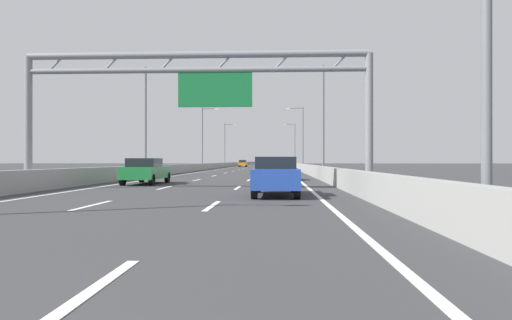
% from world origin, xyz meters
% --- Properties ---
extents(ground_plane, '(260.00, 260.00, 0.00)m').
position_xyz_m(ground_plane, '(0.00, 100.00, 0.00)').
color(ground_plane, '#38383A').
extents(lane_dash_left_1, '(0.16, 3.00, 0.01)m').
position_xyz_m(lane_dash_left_1, '(-1.80, 12.50, 0.01)').
color(lane_dash_left_1, white).
rests_on(lane_dash_left_1, ground_plane).
extents(lane_dash_left_2, '(0.16, 3.00, 0.01)m').
position_xyz_m(lane_dash_left_2, '(-1.80, 21.50, 0.01)').
color(lane_dash_left_2, white).
rests_on(lane_dash_left_2, ground_plane).
extents(lane_dash_left_3, '(0.16, 3.00, 0.01)m').
position_xyz_m(lane_dash_left_3, '(-1.80, 30.50, 0.01)').
color(lane_dash_left_3, white).
rests_on(lane_dash_left_3, ground_plane).
extents(lane_dash_left_4, '(0.16, 3.00, 0.01)m').
position_xyz_m(lane_dash_left_4, '(-1.80, 39.50, 0.01)').
color(lane_dash_left_4, white).
rests_on(lane_dash_left_4, ground_plane).
extents(lane_dash_left_5, '(0.16, 3.00, 0.01)m').
position_xyz_m(lane_dash_left_5, '(-1.80, 48.50, 0.01)').
color(lane_dash_left_5, white).
rests_on(lane_dash_left_5, ground_plane).
extents(lane_dash_left_6, '(0.16, 3.00, 0.01)m').
position_xyz_m(lane_dash_left_6, '(-1.80, 57.50, 0.01)').
color(lane_dash_left_6, white).
rests_on(lane_dash_left_6, ground_plane).
extents(lane_dash_left_7, '(0.16, 3.00, 0.01)m').
position_xyz_m(lane_dash_left_7, '(-1.80, 66.50, 0.01)').
color(lane_dash_left_7, white).
rests_on(lane_dash_left_7, ground_plane).
extents(lane_dash_left_8, '(0.16, 3.00, 0.01)m').
position_xyz_m(lane_dash_left_8, '(-1.80, 75.50, 0.01)').
color(lane_dash_left_8, white).
rests_on(lane_dash_left_8, ground_plane).
extents(lane_dash_left_9, '(0.16, 3.00, 0.01)m').
position_xyz_m(lane_dash_left_9, '(-1.80, 84.50, 0.01)').
color(lane_dash_left_9, white).
rests_on(lane_dash_left_9, ground_plane).
extents(lane_dash_left_10, '(0.16, 3.00, 0.01)m').
position_xyz_m(lane_dash_left_10, '(-1.80, 93.50, 0.01)').
color(lane_dash_left_10, white).
rests_on(lane_dash_left_10, ground_plane).
extents(lane_dash_left_11, '(0.16, 3.00, 0.01)m').
position_xyz_m(lane_dash_left_11, '(-1.80, 102.50, 0.01)').
color(lane_dash_left_11, white).
rests_on(lane_dash_left_11, ground_plane).
extents(lane_dash_left_12, '(0.16, 3.00, 0.01)m').
position_xyz_m(lane_dash_left_12, '(-1.80, 111.50, 0.01)').
color(lane_dash_left_12, white).
rests_on(lane_dash_left_12, ground_plane).
extents(lane_dash_left_13, '(0.16, 3.00, 0.01)m').
position_xyz_m(lane_dash_left_13, '(-1.80, 120.50, 0.01)').
color(lane_dash_left_13, white).
rests_on(lane_dash_left_13, ground_plane).
extents(lane_dash_left_14, '(0.16, 3.00, 0.01)m').
position_xyz_m(lane_dash_left_14, '(-1.80, 129.50, 0.01)').
color(lane_dash_left_14, white).
rests_on(lane_dash_left_14, ground_plane).
extents(lane_dash_left_15, '(0.16, 3.00, 0.01)m').
position_xyz_m(lane_dash_left_15, '(-1.80, 138.50, 0.01)').
color(lane_dash_left_15, white).
rests_on(lane_dash_left_15, ground_plane).
extents(lane_dash_left_16, '(0.16, 3.00, 0.01)m').
position_xyz_m(lane_dash_left_16, '(-1.80, 147.50, 0.01)').
color(lane_dash_left_16, white).
rests_on(lane_dash_left_16, ground_plane).
extents(lane_dash_left_17, '(0.16, 3.00, 0.01)m').
position_xyz_m(lane_dash_left_17, '(-1.80, 156.50, 0.01)').
color(lane_dash_left_17, white).
rests_on(lane_dash_left_17, ground_plane).
extents(lane_dash_right_0, '(0.16, 3.00, 0.01)m').
position_xyz_m(lane_dash_right_0, '(1.80, 3.50, 0.01)').
color(lane_dash_right_0, white).
rests_on(lane_dash_right_0, ground_plane).
extents(lane_dash_right_1, '(0.16, 3.00, 0.01)m').
position_xyz_m(lane_dash_right_1, '(1.80, 12.50, 0.01)').
color(lane_dash_right_1, white).
rests_on(lane_dash_right_1, ground_plane).
extents(lane_dash_right_2, '(0.16, 3.00, 0.01)m').
position_xyz_m(lane_dash_right_2, '(1.80, 21.50, 0.01)').
color(lane_dash_right_2, white).
rests_on(lane_dash_right_2, ground_plane).
extents(lane_dash_right_3, '(0.16, 3.00, 0.01)m').
position_xyz_m(lane_dash_right_3, '(1.80, 30.50, 0.01)').
color(lane_dash_right_3, white).
rests_on(lane_dash_right_3, ground_plane).
extents(lane_dash_right_4, '(0.16, 3.00, 0.01)m').
position_xyz_m(lane_dash_right_4, '(1.80, 39.50, 0.01)').
color(lane_dash_right_4, white).
rests_on(lane_dash_right_4, ground_plane).
extents(lane_dash_right_5, '(0.16, 3.00, 0.01)m').
position_xyz_m(lane_dash_right_5, '(1.80, 48.50, 0.01)').
color(lane_dash_right_5, white).
rests_on(lane_dash_right_5, ground_plane).
extents(lane_dash_right_6, '(0.16, 3.00, 0.01)m').
position_xyz_m(lane_dash_right_6, '(1.80, 57.50, 0.01)').
color(lane_dash_right_6, white).
rests_on(lane_dash_right_6, ground_plane).
extents(lane_dash_right_7, '(0.16, 3.00, 0.01)m').
position_xyz_m(lane_dash_right_7, '(1.80, 66.50, 0.01)').
color(lane_dash_right_7, white).
rests_on(lane_dash_right_7, ground_plane).
extents(lane_dash_right_8, '(0.16, 3.00, 0.01)m').
position_xyz_m(lane_dash_right_8, '(1.80, 75.50, 0.01)').
color(lane_dash_right_8, white).
rests_on(lane_dash_right_8, ground_plane).
extents(lane_dash_right_9, '(0.16, 3.00, 0.01)m').
position_xyz_m(lane_dash_right_9, '(1.80, 84.50, 0.01)').
color(lane_dash_right_9, white).
rests_on(lane_dash_right_9, ground_plane).
extents(lane_dash_right_10, '(0.16, 3.00, 0.01)m').
position_xyz_m(lane_dash_right_10, '(1.80, 93.50, 0.01)').
color(lane_dash_right_10, white).
rests_on(lane_dash_right_10, ground_plane).
extents(lane_dash_right_11, '(0.16, 3.00, 0.01)m').
position_xyz_m(lane_dash_right_11, '(1.80, 102.50, 0.01)').
color(lane_dash_right_11, white).
rests_on(lane_dash_right_11, ground_plane).
extents(lane_dash_right_12, '(0.16, 3.00, 0.01)m').
position_xyz_m(lane_dash_right_12, '(1.80, 111.50, 0.01)').
color(lane_dash_right_12, white).
rests_on(lane_dash_right_12, ground_plane).
extents(lane_dash_right_13, '(0.16, 3.00, 0.01)m').
position_xyz_m(lane_dash_right_13, '(1.80, 120.50, 0.01)').
color(lane_dash_right_13, white).
rests_on(lane_dash_right_13, ground_plane).
extents(lane_dash_right_14, '(0.16, 3.00, 0.01)m').
position_xyz_m(lane_dash_right_14, '(1.80, 129.50, 0.01)').
color(lane_dash_right_14, white).
rests_on(lane_dash_right_14, ground_plane).
extents(lane_dash_right_15, '(0.16, 3.00, 0.01)m').
position_xyz_m(lane_dash_right_15, '(1.80, 138.50, 0.01)').
color(lane_dash_right_15, white).
rests_on(lane_dash_right_15, ground_plane).
extents(lane_dash_right_16, '(0.16, 3.00, 0.01)m').
position_xyz_m(lane_dash_right_16, '(1.80, 147.50, 0.01)').
color(lane_dash_right_16, white).
rests_on(lane_dash_right_16, ground_plane).
extents(lane_dash_right_17, '(0.16, 3.00, 0.01)m').
position_xyz_m(lane_dash_right_17, '(1.80, 156.50, 0.01)').
color(lane_dash_right_17, white).
rests_on(lane_dash_right_17, ground_plane).
extents(edge_line_left, '(0.16, 176.00, 0.01)m').
position_xyz_m(edge_line_left, '(-5.25, 88.00, 0.01)').
color(edge_line_left, white).
rests_on(edge_line_left, ground_plane).
extents(edge_line_right, '(0.16, 176.00, 0.01)m').
position_xyz_m(edge_line_right, '(5.25, 88.00, 0.01)').
color(edge_line_right, white).
rests_on(edge_line_right, ground_plane).
extents(barrier_left, '(0.45, 220.00, 0.95)m').
position_xyz_m(barrier_left, '(-6.90, 110.00, 0.47)').
color(barrier_left, '#9E9E99').
rests_on(barrier_left, ground_plane).
extents(barrier_right, '(0.45, 220.00, 0.95)m').
position_xyz_m(barrier_right, '(6.90, 110.00, 0.47)').
color(barrier_right, '#9E9E99').
rests_on(barrier_right, ground_plane).
extents(sign_gantry, '(16.12, 0.36, 6.36)m').
position_xyz_m(sign_gantry, '(0.12, 19.96, 4.84)').
color(sign_gantry, gray).
rests_on(sign_gantry, ground_plane).
extents(streetlamp_left_mid, '(2.58, 0.28, 9.50)m').
position_xyz_m(streetlamp_left_mid, '(-7.47, 38.61, 5.40)').
color(streetlamp_left_mid, slate).
rests_on(streetlamp_left_mid, ground_plane).
extents(streetlamp_right_mid, '(2.58, 0.28, 9.50)m').
position_xyz_m(streetlamp_right_mid, '(7.47, 38.61, 5.40)').
color(streetlamp_right_mid, slate).
rests_on(streetlamp_right_mid, ground_plane).
extents(streetlamp_left_far, '(2.58, 0.28, 9.50)m').
position_xyz_m(streetlamp_left_far, '(-7.47, 69.28, 5.40)').
color(streetlamp_left_far, slate).
rests_on(streetlamp_left_far, ground_plane).
extents(streetlamp_right_far, '(2.58, 0.28, 9.50)m').
position_xyz_m(streetlamp_right_far, '(7.47, 69.28, 5.40)').
color(streetlamp_right_far, slate).
rests_on(streetlamp_right_far, ground_plane).
extents(streetlamp_left_distant, '(2.58, 0.28, 9.50)m').
position_xyz_m(streetlamp_left_distant, '(-7.47, 99.96, 5.40)').
color(streetlamp_left_distant, slate).
rests_on(streetlamp_left_distant, ground_plane).
extents(streetlamp_right_distant, '(2.58, 0.28, 9.50)m').
position_xyz_m(streetlamp_right_distant, '(7.47, 99.96, 5.40)').
color(streetlamp_right_distant, slate).
rests_on(streetlamp_right_distant, ground_plane).
extents(orange_car, '(1.71, 4.59, 1.49)m').
position_xyz_m(orange_car, '(-3.72, 100.45, 0.75)').
color(orange_car, orange).
rests_on(orange_car, ground_plane).
extents(blue_car, '(1.71, 4.43, 1.48)m').
position_xyz_m(blue_car, '(3.67, 16.64, 0.76)').
color(blue_car, '#2347AD').
rests_on(blue_car, ground_plane).
extents(green_car, '(1.81, 4.60, 1.48)m').
position_xyz_m(green_car, '(-3.76, 25.01, 0.76)').
color(green_car, '#1E7A38').
rests_on(green_car, ground_plane).
extents(black_car, '(1.75, 4.31, 1.46)m').
position_xyz_m(black_car, '(3.75, 30.93, 0.76)').
color(black_car, black).
rests_on(black_car, ground_plane).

